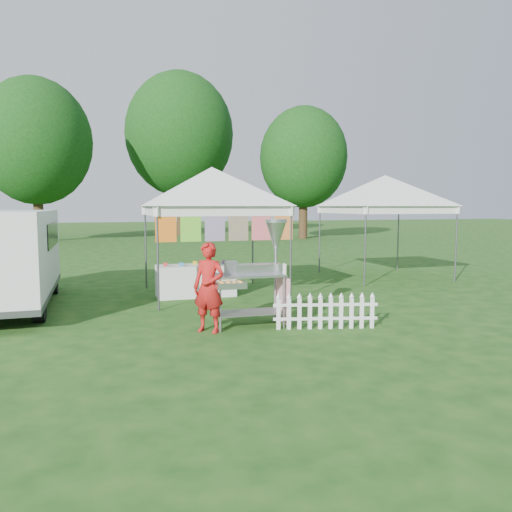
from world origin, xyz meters
name	(u,v)px	position (x,y,z in m)	size (l,w,h in m)	color
ground	(257,330)	(0.00, 0.00, 0.00)	(120.00, 120.00, 0.00)	#174413
canopy_main	(212,168)	(0.00, 3.49, 2.99)	(4.24, 4.24, 3.45)	#59595E
canopy_right	(385,175)	(5.50, 5.00, 2.99)	(4.24, 4.24, 3.45)	#59595E
tree_left	(35,142)	(-6.00, 24.00, 5.83)	(6.40, 6.40, 9.53)	#331F12
tree_mid	(180,135)	(3.00, 28.00, 7.14)	(7.60, 7.60, 11.52)	#331F12
tree_right	(304,158)	(10.00, 22.00, 5.18)	(5.60, 5.60, 8.42)	#331F12
donut_cart	(260,264)	(0.13, 0.24, 1.10)	(1.37, 0.89, 1.87)	gray
vendor	(209,287)	(-0.80, 0.10, 0.75)	(0.55, 0.36, 1.51)	red
cargo_van	(2,256)	(-4.46, 3.36, 1.08)	(1.98, 4.85, 2.01)	white
picket_fence	(326,312)	(1.15, -0.29, 0.29)	(1.75, 0.46, 0.56)	white
display_table	(196,281)	(-0.41, 3.46, 0.37)	(1.80, 0.70, 0.74)	white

